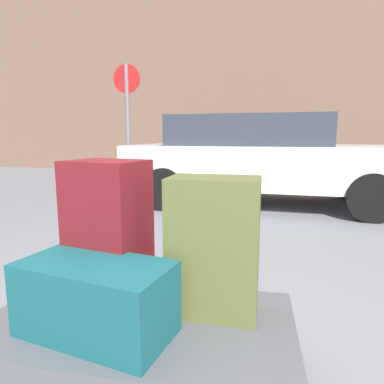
{
  "coord_description": "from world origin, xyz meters",
  "views": [
    {
      "loc": [
        0.46,
        -1.27,
        1.1
      ],
      "look_at": [
        0.0,
        1.2,
        0.69
      ],
      "focal_mm": 31.87,
      "sensor_mm": 36.0,
      "label": 1
    }
  ],
  "objects_px": {
    "duffel_bag_teal_center": "(96,298)",
    "no_parking_sign": "(128,116)",
    "bollard_kerb_near": "(352,167)",
    "parked_car": "(260,158)",
    "suitcase_maroon_rear_left": "(108,233)",
    "luggage_cart": "(140,335)",
    "suitcase_olive_front_left": "(214,246)"
  },
  "relations": [
    {
      "from": "parked_car",
      "to": "no_parking_sign",
      "type": "height_order",
      "value": "no_parking_sign"
    },
    {
      "from": "duffel_bag_teal_center",
      "to": "no_parking_sign",
      "type": "xyz_separation_m",
      "value": [
        -1.68,
        4.76,
        0.97
      ]
    },
    {
      "from": "duffel_bag_teal_center",
      "to": "bollard_kerb_near",
      "type": "distance_m",
      "value": 8.3
    },
    {
      "from": "parked_car",
      "to": "luggage_cart",
      "type": "bearing_deg",
      "value": -97.0
    },
    {
      "from": "suitcase_maroon_rear_left",
      "to": "luggage_cart",
      "type": "bearing_deg",
      "value": -23.29
    },
    {
      "from": "suitcase_maroon_rear_left",
      "to": "bollard_kerb_near",
      "type": "relative_size",
      "value": 0.92
    },
    {
      "from": "suitcase_olive_front_left",
      "to": "parked_car",
      "type": "distance_m",
      "value": 4.25
    },
    {
      "from": "duffel_bag_teal_center",
      "to": "luggage_cart",
      "type": "bearing_deg",
      "value": 56.7
    },
    {
      "from": "luggage_cart",
      "to": "no_parking_sign",
      "type": "xyz_separation_m",
      "value": [
        -1.81,
        4.64,
        1.19
      ]
    },
    {
      "from": "duffel_bag_teal_center",
      "to": "suitcase_maroon_rear_left",
      "type": "bearing_deg",
      "value": 115.07
    },
    {
      "from": "suitcase_maroon_rear_left",
      "to": "no_parking_sign",
      "type": "distance_m",
      "value": 4.85
    },
    {
      "from": "bollard_kerb_near",
      "to": "no_parking_sign",
      "type": "relative_size",
      "value": 0.3
    },
    {
      "from": "luggage_cart",
      "to": "parked_car",
      "type": "xyz_separation_m",
      "value": [
        0.54,
        4.37,
        0.49
      ]
    },
    {
      "from": "bollard_kerb_near",
      "to": "suitcase_maroon_rear_left",
      "type": "bearing_deg",
      "value": -111.7
    },
    {
      "from": "no_parking_sign",
      "to": "duffel_bag_teal_center",
      "type": "bearing_deg",
      "value": -70.53
    },
    {
      "from": "suitcase_maroon_rear_left",
      "to": "bollard_kerb_near",
      "type": "distance_m",
      "value": 8.08
    },
    {
      "from": "suitcase_olive_front_left",
      "to": "duffel_bag_teal_center",
      "type": "height_order",
      "value": "suitcase_olive_front_left"
    },
    {
      "from": "duffel_bag_teal_center",
      "to": "suitcase_maroon_rear_left",
      "type": "distance_m",
      "value": 0.33
    },
    {
      "from": "suitcase_olive_front_left",
      "to": "suitcase_maroon_rear_left",
      "type": "height_order",
      "value": "suitcase_maroon_rear_left"
    },
    {
      "from": "suitcase_olive_front_left",
      "to": "bollard_kerb_near",
      "type": "distance_m",
      "value": 7.92
    },
    {
      "from": "suitcase_maroon_rear_left",
      "to": "parked_car",
      "type": "distance_m",
      "value": 4.3
    },
    {
      "from": "duffel_bag_teal_center",
      "to": "suitcase_maroon_rear_left",
      "type": "relative_size",
      "value": 0.89
    },
    {
      "from": "luggage_cart",
      "to": "no_parking_sign",
      "type": "bearing_deg",
      "value": 111.36
    },
    {
      "from": "luggage_cart",
      "to": "suitcase_maroon_rear_left",
      "type": "bearing_deg",
      "value": 144.2
    },
    {
      "from": "bollard_kerb_near",
      "to": "parked_car",
      "type": "bearing_deg",
      "value": -124.69
    },
    {
      "from": "luggage_cart",
      "to": "parked_car",
      "type": "distance_m",
      "value": 4.43
    },
    {
      "from": "suitcase_olive_front_left",
      "to": "no_parking_sign",
      "type": "relative_size",
      "value": 0.25
    },
    {
      "from": "bollard_kerb_near",
      "to": "luggage_cart",
      "type": "bearing_deg",
      "value": -110.11
    },
    {
      "from": "suitcase_maroon_rear_left",
      "to": "parked_car",
      "type": "bearing_deg",
      "value": 92.8
    },
    {
      "from": "luggage_cart",
      "to": "no_parking_sign",
      "type": "relative_size",
      "value": 0.55
    },
    {
      "from": "duffel_bag_teal_center",
      "to": "bollard_kerb_near",
      "type": "xyz_separation_m",
      "value": [
        2.93,
        7.77,
        -0.13
      ]
    },
    {
      "from": "luggage_cart",
      "to": "bollard_kerb_near",
      "type": "bearing_deg",
      "value": 69.89
    }
  ]
}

